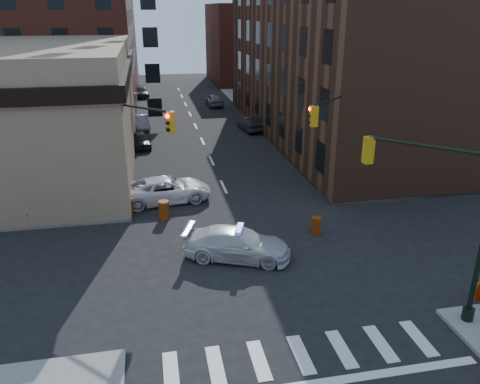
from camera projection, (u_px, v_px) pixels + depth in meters
name	position (u px, v px, depth m)	size (l,w,h in m)	color
ground	(257.00, 259.00, 22.50)	(140.00, 140.00, 0.00)	black
sidewalk_ne	(381.00, 108.00, 56.52)	(34.00, 54.50, 0.15)	gray
apartment_block	(12.00, 1.00, 51.34)	(25.00, 25.00, 24.00)	maroon
commercial_row_ne	(341.00, 58.00, 42.83)	(14.00, 34.00, 14.00)	#533121
filler_nw	(69.00, 31.00, 73.34)	(20.00, 18.00, 16.00)	#50463B
filler_ne	(261.00, 44.00, 75.80)	(16.00, 16.00, 12.00)	maroon
signal_pole_se	(456.00, 206.00, 16.86)	(5.40, 5.27, 8.00)	black
signal_pole_nw	(128.00, 149.00, 24.74)	(3.58, 3.67, 8.00)	black
signal_pole_ne	(336.00, 138.00, 26.85)	(3.67, 3.58, 8.00)	black
tree_ne_near	(272.00, 93.00, 46.32)	(3.00, 3.00, 4.85)	black
tree_ne_far	(254.00, 81.00, 53.63)	(3.00, 3.00, 4.85)	black
police_car	(237.00, 244.00, 22.39)	(2.09, 5.14, 1.49)	silver
pickup	(167.00, 190.00, 29.04)	(2.55, 5.53, 1.54)	white
parked_car_wnear	(141.00, 140.00, 40.50)	(1.52, 3.77, 1.28)	black
parked_car_wfar	(141.00, 122.00, 46.78)	(1.41, 4.03, 1.33)	gray
parked_car_wdeep	(141.00, 92.00, 63.71)	(1.88, 4.63, 1.34)	black
parked_car_enear	(250.00, 124.00, 46.05)	(1.48, 4.25, 1.40)	black
parked_car_efar	(214.00, 100.00, 57.86)	(1.81, 4.49, 1.53)	gray
pedestrian_a	(66.00, 192.00, 28.22)	(0.57, 0.38, 1.57)	black
pedestrian_b	(72.00, 186.00, 28.49)	(0.98, 0.76, 2.01)	black
pedestrian_c	(12.00, 194.00, 27.94)	(0.92, 0.38, 1.57)	#1D212C
barrel_road	(316.00, 225.00, 24.92)	(0.52, 0.52, 0.94)	#C83D09
barrel_bank	(164.00, 210.00, 26.68)	(0.60, 0.60, 1.07)	#C35409
barricade_nw_a	(122.00, 206.00, 26.91)	(1.35, 0.67, 1.01)	#CC4909
barricade_nw_b	(36.00, 216.00, 25.72)	(1.18, 0.59, 0.89)	orange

